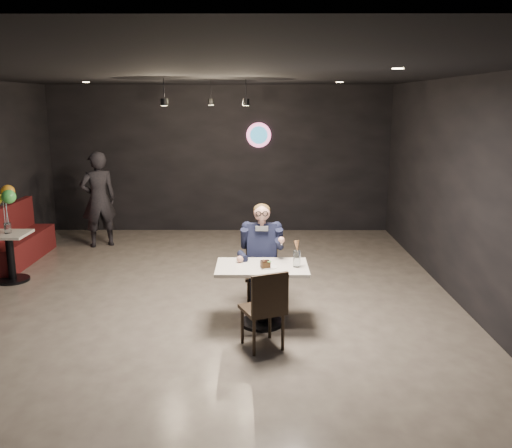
{
  "coord_description": "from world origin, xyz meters",
  "views": [
    {
      "loc": [
        0.79,
        -6.68,
        2.68
      ],
      "look_at": [
        0.76,
        0.13,
        1.13
      ],
      "focal_mm": 38.0,
      "sensor_mm": 36.0,
      "label": 1
    }
  ],
  "objects_px": {
    "balloon_vase": "(8,228)",
    "side_table": "(11,259)",
    "sundae_glass": "(297,259)",
    "passerby": "(99,199)",
    "booth_bench": "(19,234)",
    "chair_far": "(262,274)",
    "main_table": "(262,295)",
    "seated_man": "(262,255)",
    "chair_near": "(262,308)"
  },
  "relations": [
    {
      "from": "chair_far",
      "to": "main_table",
      "type": "bearing_deg",
      "value": -90.0
    },
    {
      "from": "chair_near",
      "to": "passerby",
      "type": "height_order",
      "value": "passerby"
    },
    {
      "from": "sundae_glass",
      "to": "side_table",
      "type": "xyz_separation_m",
      "value": [
        -4.2,
        1.67,
        -0.49
      ]
    },
    {
      "from": "seated_man",
      "to": "passerby",
      "type": "bearing_deg",
      "value": 133.87
    },
    {
      "from": "chair_near",
      "to": "sundae_glass",
      "type": "relative_size",
      "value": 4.68
    },
    {
      "from": "balloon_vase",
      "to": "passerby",
      "type": "xyz_separation_m",
      "value": [
        0.77,
        2.06,
        0.06
      ]
    },
    {
      "from": "side_table",
      "to": "balloon_vase",
      "type": "distance_m",
      "value": 0.47
    },
    {
      "from": "booth_bench",
      "to": "sundae_glass",
      "type": "bearing_deg",
      "value": -30.66
    },
    {
      "from": "balloon_vase",
      "to": "seated_man",
      "type": "bearing_deg",
      "value": -15.88
    },
    {
      "from": "chair_far",
      "to": "chair_near",
      "type": "distance_m",
      "value": 1.17
    },
    {
      "from": "seated_man",
      "to": "sundae_glass",
      "type": "height_order",
      "value": "seated_man"
    },
    {
      "from": "sundae_glass",
      "to": "passerby",
      "type": "height_order",
      "value": "passerby"
    },
    {
      "from": "main_table",
      "to": "chair_near",
      "type": "xyz_separation_m",
      "value": [
        0.0,
        -0.62,
        0.09
      ]
    },
    {
      "from": "booth_bench",
      "to": "side_table",
      "type": "relative_size",
      "value": 2.75
    },
    {
      "from": "chair_far",
      "to": "passerby",
      "type": "xyz_separation_m",
      "value": [
        -3.02,
        3.14,
        0.43
      ]
    },
    {
      "from": "chair_near",
      "to": "balloon_vase",
      "type": "distance_m",
      "value": 4.42
    },
    {
      "from": "chair_far",
      "to": "booth_bench",
      "type": "height_order",
      "value": "booth_bench"
    },
    {
      "from": "chair_near",
      "to": "side_table",
      "type": "distance_m",
      "value": 4.4
    },
    {
      "from": "seated_man",
      "to": "chair_near",
      "type": "bearing_deg",
      "value": -90.0
    },
    {
      "from": "side_table",
      "to": "chair_far",
      "type": "bearing_deg",
      "value": -15.88
    },
    {
      "from": "booth_bench",
      "to": "side_table",
      "type": "height_order",
      "value": "booth_bench"
    },
    {
      "from": "chair_near",
      "to": "booth_bench",
      "type": "xyz_separation_m",
      "value": [
        -4.09,
        3.25,
        0.03
      ]
    },
    {
      "from": "chair_near",
      "to": "seated_man",
      "type": "xyz_separation_m",
      "value": [
        0.0,
        1.17,
        0.26
      ]
    },
    {
      "from": "chair_near",
      "to": "balloon_vase",
      "type": "bearing_deg",
      "value": 126.04
    },
    {
      "from": "chair_near",
      "to": "balloon_vase",
      "type": "relative_size",
      "value": 5.99
    },
    {
      "from": "sundae_glass",
      "to": "balloon_vase",
      "type": "distance_m",
      "value": 4.52
    },
    {
      "from": "booth_bench",
      "to": "passerby",
      "type": "relative_size",
      "value": 1.09
    },
    {
      "from": "seated_man",
      "to": "balloon_vase",
      "type": "relative_size",
      "value": 9.37
    },
    {
      "from": "sundae_glass",
      "to": "passerby",
      "type": "distance_m",
      "value": 5.06
    },
    {
      "from": "chair_far",
      "to": "balloon_vase",
      "type": "height_order",
      "value": "chair_far"
    },
    {
      "from": "main_table",
      "to": "chair_far",
      "type": "bearing_deg",
      "value": 90.0
    },
    {
      "from": "chair_far",
      "to": "side_table",
      "type": "bearing_deg",
      "value": 164.12
    },
    {
      "from": "booth_bench",
      "to": "side_table",
      "type": "distance_m",
      "value": 1.05
    },
    {
      "from": "chair_far",
      "to": "sundae_glass",
      "type": "height_order",
      "value": "sundae_glass"
    },
    {
      "from": "balloon_vase",
      "to": "side_table",
      "type": "bearing_deg",
      "value": 0.0
    },
    {
      "from": "sundae_glass",
      "to": "passerby",
      "type": "bearing_deg",
      "value": 132.61
    },
    {
      "from": "chair_far",
      "to": "passerby",
      "type": "bearing_deg",
      "value": 133.87
    },
    {
      "from": "passerby",
      "to": "chair_far",
      "type": "bearing_deg",
      "value": 106.58
    },
    {
      "from": "sundae_glass",
      "to": "main_table",
      "type": "bearing_deg",
      "value": 174.48
    },
    {
      "from": "chair_far",
      "to": "booth_bench",
      "type": "distance_m",
      "value": 4.58
    },
    {
      "from": "booth_bench",
      "to": "passerby",
      "type": "distance_m",
      "value": 1.56
    },
    {
      "from": "chair_far",
      "to": "sundae_glass",
      "type": "bearing_deg",
      "value": -55.03
    },
    {
      "from": "seated_man",
      "to": "balloon_vase",
      "type": "bearing_deg",
      "value": 164.12
    },
    {
      "from": "chair_near",
      "to": "seated_man",
      "type": "height_order",
      "value": "seated_man"
    },
    {
      "from": "chair_far",
      "to": "side_table",
      "type": "distance_m",
      "value": 3.94
    },
    {
      "from": "chair_near",
      "to": "passerby",
      "type": "xyz_separation_m",
      "value": [
        -3.02,
        4.31,
        0.43
      ]
    },
    {
      "from": "sundae_glass",
      "to": "booth_bench",
      "type": "distance_m",
      "value": 5.24
    },
    {
      "from": "passerby",
      "to": "booth_bench",
      "type": "bearing_deg",
      "value": 17.45
    },
    {
      "from": "seated_man",
      "to": "sundae_glass",
      "type": "distance_m",
      "value": 0.73
    },
    {
      "from": "passerby",
      "to": "sundae_glass",
      "type": "bearing_deg",
      "value": 105.32
    }
  ]
}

